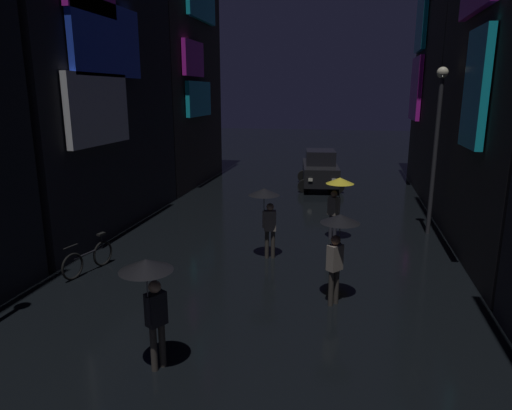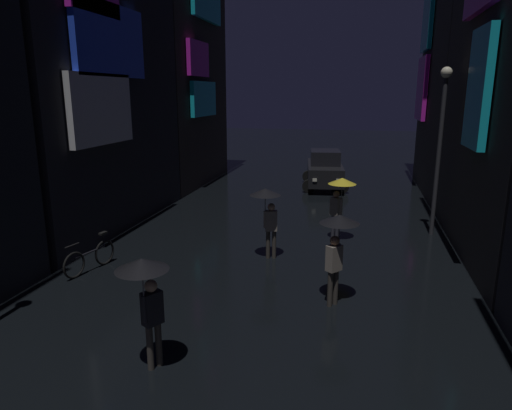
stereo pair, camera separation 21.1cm
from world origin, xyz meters
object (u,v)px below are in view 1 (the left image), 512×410
pedestrian_far_right_black (149,283)px  pedestrian_midstreet_left_black (266,204)px  pedestrian_foreground_left_yellow (338,191)px  bicycle_parked_at_storefront (89,259)px  car_distant (320,169)px  streetlamp_right_far (437,133)px  pedestrian_foreground_right_black (338,234)px

pedestrian_far_right_black → pedestrian_midstreet_left_black: bearing=81.6°
pedestrian_foreground_left_yellow → bicycle_parked_at_storefront: bearing=-147.3°
bicycle_parked_at_storefront → car_distant: bearing=67.5°
pedestrian_foreground_left_yellow → bicycle_parked_at_storefront: pedestrian_foreground_left_yellow is taller
pedestrian_foreground_left_yellow → streetlamp_right_far: size_ratio=0.38×
car_distant → pedestrian_midstreet_left_black: bearing=-94.3°
bicycle_parked_at_storefront → pedestrian_foreground_right_black: bearing=-4.4°
pedestrian_foreground_left_yellow → pedestrian_foreground_right_black: (0.17, -4.68, 0.00)m
pedestrian_foreground_left_yellow → pedestrian_far_right_black: (-2.84, -8.10, 0.00)m
car_distant → streetlamp_right_far: (4.26, -7.27, 2.55)m
pedestrian_midstreet_left_black → car_distant: (0.81, 10.83, -0.74)m
pedestrian_foreground_right_black → bicycle_parked_at_storefront: (-6.65, 0.51, -1.28)m
pedestrian_midstreet_left_black → streetlamp_right_far: bearing=35.1°
pedestrian_far_right_black → streetlamp_right_far: size_ratio=0.38×
pedestrian_far_right_black → car_distant: bearing=84.2°
car_distant → bicycle_parked_at_storefront: bearing=-112.5°
bicycle_parked_at_storefront → streetlamp_right_far: size_ratio=0.32×
pedestrian_far_right_black → bicycle_parked_at_storefront: 5.51m
pedestrian_midstreet_left_black → pedestrian_far_right_black: (-0.88, -5.95, 0.00)m
pedestrian_midstreet_left_black → pedestrian_far_right_black: size_ratio=1.00×
pedestrian_foreground_left_yellow → pedestrian_foreground_right_black: same height
pedestrian_far_right_black → bicycle_parked_at_storefront: (-3.64, 3.93, -1.28)m
pedestrian_midstreet_left_black → bicycle_parked_at_storefront: size_ratio=1.19×
pedestrian_foreground_right_black → pedestrian_far_right_black: 4.55m
pedestrian_foreground_left_yellow → pedestrian_midstreet_left_black: bearing=-132.4°
pedestrian_midstreet_left_black → pedestrian_foreground_right_black: bearing=-49.9°
pedestrian_foreground_left_yellow → car_distant: pedestrian_foreground_left_yellow is taller
pedestrian_midstreet_left_black → bicycle_parked_at_storefront: (-4.52, -2.02, -1.28)m
pedestrian_far_right_black → bicycle_parked_at_storefront: size_ratio=1.19×
pedestrian_foreground_right_black → bicycle_parked_at_storefront: bearing=175.6°
bicycle_parked_at_storefront → streetlamp_right_far: 11.53m
pedestrian_midstreet_left_black → pedestrian_far_right_black: bearing=-98.4°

